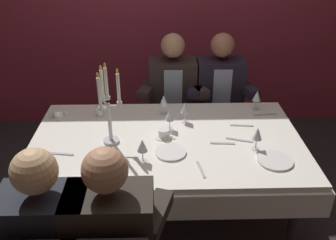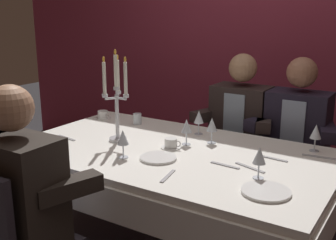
{
  "view_description": "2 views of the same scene",
  "coord_description": "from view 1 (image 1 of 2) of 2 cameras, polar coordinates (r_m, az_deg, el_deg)",
  "views": [
    {
      "loc": [
        -0.05,
        -2.18,
        2.11
      ],
      "look_at": [
        0.01,
        0.04,
        0.87
      ],
      "focal_mm": 39.03,
      "sensor_mm": 36.0,
      "label": 1
    },
    {
      "loc": [
        1.25,
        -2.03,
        1.56
      ],
      "look_at": [
        -0.02,
        -0.0,
        0.92
      ],
      "focal_mm": 44.84,
      "sensor_mm": 36.0,
      "label": 2
    }
  ],
  "objects": [
    {
      "name": "ground_plane",
      "position": [
        3.03,
        -0.19,
        -14.85
      ],
      "size": [
        12.0,
        12.0,
        0.0
      ],
      "primitive_type": "plane",
      "color": "#2D2C2F"
    },
    {
      "name": "back_wall",
      "position": [
        3.91,
        -0.81,
        18.03
      ],
      "size": [
        6.0,
        0.12,
        2.7
      ],
      "primitive_type": "cube",
      "color": "#8E2C40",
      "rests_on": "ground_plane"
    },
    {
      "name": "dining_table",
      "position": [
        2.64,
        -0.21,
        -5.12
      ],
      "size": [
        1.94,
        1.14,
        0.74
      ],
      "color": "white",
      "rests_on": "ground_plane"
    },
    {
      "name": "candelabra",
      "position": [
        2.44,
        -9.28,
        1.72
      ],
      "size": [
        0.15,
        0.17,
        0.58
      ],
      "color": "silver",
      "rests_on": "dining_table"
    },
    {
      "name": "dinner_plate_0",
      "position": [
        2.42,
        0.4,
        -5.03
      ],
      "size": [
        0.21,
        0.21,
        0.01
      ],
      "primitive_type": "cylinder",
      "color": "white",
      "rests_on": "dining_table"
    },
    {
      "name": "dinner_plate_1",
      "position": [
        2.44,
        16.37,
        -6.06
      ],
      "size": [
        0.23,
        0.23,
        0.01
      ],
      "primitive_type": "cylinder",
      "color": "white",
      "rests_on": "dining_table"
    },
    {
      "name": "wine_glass_0",
      "position": [
        2.63,
        0.26,
        0.76
      ],
      "size": [
        0.07,
        0.07,
        0.16
      ],
      "color": "silver",
      "rests_on": "dining_table"
    },
    {
      "name": "wine_glass_1",
      "position": [
        2.48,
        13.78,
        -2.17
      ],
      "size": [
        0.07,
        0.07,
        0.16
      ],
      "color": "silver",
      "rests_on": "dining_table"
    },
    {
      "name": "wine_glass_2",
      "position": [
        2.84,
        -0.68,
        3.02
      ],
      "size": [
        0.07,
        0.07,
        0.16
      ],
      "color": "silver",
      "rests_on": "dining_table"
    },
    {
      "name": "wine_glass_3",
      "position": [
        3.0,
        13.71,
        3.58
      ],
      "size": [
        0.07,
        0.07,
        0.16
      ],
      "color": "silver",
      "rests_on": "dining_table"
    },
    {
      "name": "wine_glass_4",
      "position": [
        2.29,
        -4.03,
        -4.07
      ],
      "size": [
        0.07,
        0.07,
        0.16
      ],
      "color": "silver",
      "rests_on": "dining_table"
    },
    {
      "name": "wine_glass_5",
      "position": [
        2.73,
        2.69,
        1.86
      ],
      "size": [
        0.07,
        0.07,
        0.16
      ],
      "color": "silver",
      "rests_on": "dining_table"
    },
    {
      "name": "water_tumbler_0",
      "position": [
        2.9,
        -10.59,
        1.38
      ],
      "size": [
        0.06,
        0.06,
        0.08
      ],
      "primitive_type": "cylinder",
      "color": "silver",
      "rests_on": "dining_table"
    },
    {
      "name": "coffee_cup_0",
      "position": [
        2.58,
        -0.63,
        -2.16
      ],
      "size": [
        0.13,
        0.12,
        0.06
      ],
      "color": "white",
      "rests_on": "dining_table"
    },
    {
      "name": "coffee_cup_1",
      "position": [
        2.97,
        -16.7,
        0.96
      ],
      "size": [
        0.13,
        0.12,
        0.06
      ],
      "color": "white",
      "rests_on": "dining_table"
    },
    {
      "name": "fork_0",
      "position": [
        2.55,
        8.51,
        -3.61
      ],
      "size": [
        0.17,
        0.03,
        0.01
      ],
      "primitive_type": "cube",
      "rotation": [
        0.0,
        0.0,
        -0.07
      ],
      "color": "#B7B7BC",
      "rests_on": "dining_table"
    },
    {
      "name": "knife_1",
      "position": [
        2.98,
        14.89,
        0.82
      ],
      "size": [
        0.19,
        0.04,
        0.01
      ],
      "primitive_type": "cube",
      "rotation": [
        0.0,
        0.0,
        0.11
      ],
      "color": "#B7B7BC",
      "rests_on": "dining_table"
    },
    {
      "name": "knife_2",
      "position": [
        2.6,
        11.1,
        -3.07
      ],
      "size": [
        0.19,
        0.08,
        0.01
      ],
      "primitive_type": "cube",
      "rotation": [
        0.0,
        0.0,
        -0.31
      ],
      "color": "#B7B7BC",
      "rests_on": "dining_table"
    },
    {
      "name": "fork_3",
      "position": [
        2.29,
        5.14,
        -7.67
      ],
      "size": [
        0.05,
        0.17,
        0.01
      ],
      "primitive_type": "cube",
      "rotation": [
        0.0,
        0.0,
        1.75
      ],
      "color": "#B7B7BC",
      "rests_on": "dining_table"
    },
    {
      "name": "fork_4",
      "position": [
        2.51,
        -16.35,
        -5.09
      ],
      "size": [
        0.17,
        0.04,
        0.01
      ],
      "primitive_type": "cube",
      "rotation": [
        0.0,
        0.0,
        -0.15
      ],
      "color": "#B7B7BC",
      "rests_on": "dining_table"
    },
    {
      "name": "fork_5",
      "position": [
        2.78,
        11.47,
        -0.83
      ],
      "size": [
        0.17,
        0.03,
        0.01
      ],
      "primitive_type": "cube",
      "rotation": [
        0.0,
        0.0,
        -0.1
      ],
      "color": "#B7B7BC",
      "rests_on": "dining_table"
    },
    {
      "name": "seated_diner_0",
      "position": [
        1.97,
        -18.17,
        -17.03
      ],
      "size": [
        0.63,
        0.48,
        1.24
      ],
      "color": "#2A242C",
      "rests_on": "ground_plane"
    },
    {
      "name": "seated_diner_1",
      "position": [
        1.9,
        -8.81,
        -17.49
      ],
      "size": [
        0.63,
        0.48,
        1.24
      ],
      "color": "#2A242C",
      "rests_on": "ground_plane"
    },
    {
      "name": "seated_diner_2",
      "position": [
        3.36,
        0.71,
        5.08
      ],
      "size": [
        0.63,
        0.48,
        1.24
      ],
      "color": "#2A242C",
      "rests_on": "ground_plane"
    },
    {
      "name": "seated_diner_3",
      "position": [
        3.4,
        8.03,
        5.11
      ],
      "size": [
        0.63,
        0.48,
        1.24
      ],
      "color": "#2A242C",
      "rests_on": "ground_plane"
    }
  ]
}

